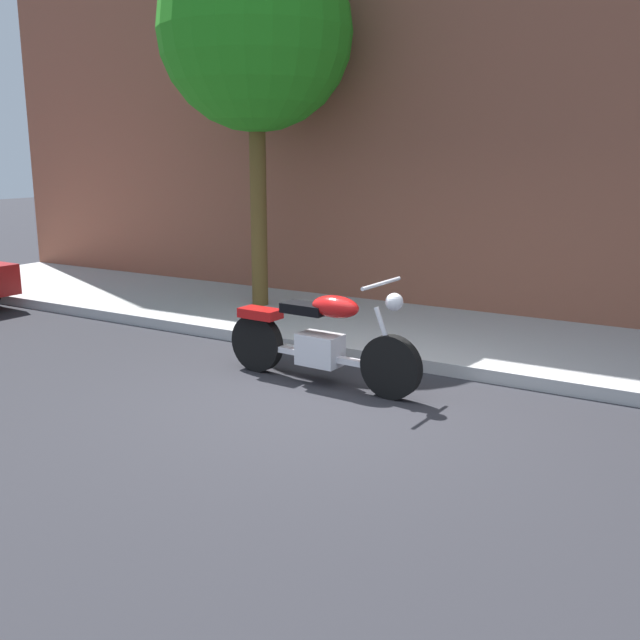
# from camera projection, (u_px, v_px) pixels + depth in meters

# --- Properties ---
(ground_plane) EXTENTS (60.00, 60.00, 0.00)m
(ground_plane) POSITION_uv_depth(u_px,v_px,m) (329.00, 403.00, 6.81)
(ground_plane) COLOR #28282D
(sidewalk) EXTENTS (18.23, 2.66, 0.14)m
(sidewalk) POSITION_uv_depth(u_px,v_px,m) (437.00, 336.00, 9.04)
(sidewalk) COLOR #ACACAC
(sidewalk) RESTS_ON ground
(motorcycle) EXTENTS (2.24, 0.70, 1.12)m
(motorcycle) POSITION_uv_depth(u_px,v_px,m) (320.00, 340.00, 7.29)
(motorcycle) COLOR black
(motorcycle) RESTS_ON ground
(street_tree) EXTENTS (2.63, 2.63, 5.18)m
(street_tree) POSITION_uv_depth(u_px,v_px,m) (255.00, 34.00, 9.74)
(street_tree) COLOR brown
(street_tree) RESTS_ON ground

